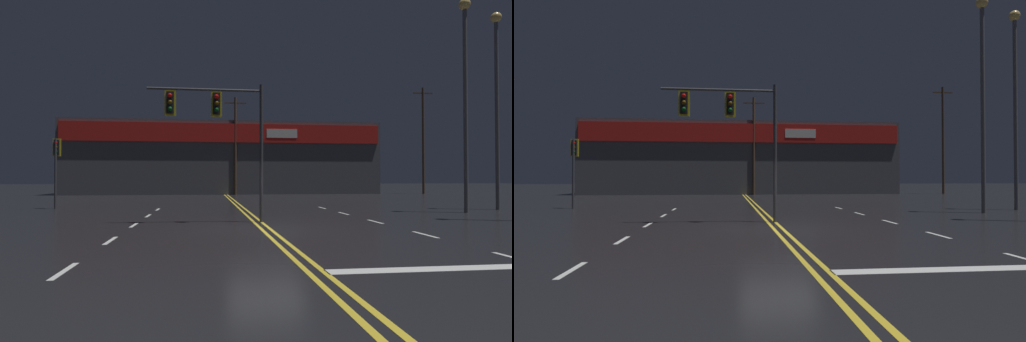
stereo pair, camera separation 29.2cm
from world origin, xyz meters
TOP-DOWN VIEW (x-y plane):
  - ground_plane at (0.00, 0.00)m, footprint 200.00×200.00m
  - road_markings at (0.82, -1.08)m, footprint 13.68×60.00m
  - traffic_signal_median at (-1.67, 2.17)m, footprint 4.43×0.36m
  - traffic_signal_corner_northwest at (-10.27, 10.18)m, footprint 0.42×0.36m
  - streetlight_near_left at (10.79, 5.10)m, footprint 0.56×0.56m
  - streetlight_far_right at (13.69, 6.62)m, footprint 0.56×0.56m
  - building_backdrop at (0.00, 32.46)m, footprint 33.05×10.23m
  - utility_pole_row at (-0.53, 27.39)m, footprint 46.78×0.26m

SIDE VIEW (x-z plane):
  - ground_plane at x=0.00m, z-range 0.00..0.00m
  - road_markings at x=0.82m, z-range 0.00..0.01m
  - traffic_signal_corner_northwest at x=-10.27m, z-range 0.92..4.84m
  - building_backdrop at x=0.00m, z-range 0.01..7.66m
  - traffic_signal_median at x=-1.67m, z-range 1.41..6.77m
  - utility_pole_row at x=-0.53m, z-range -0.13..11.68m
  - streetlight_near_left at x=10.79m, z-range 1.36..12.02m
  - streetlight_far_right at x=13.69m, z-range 1.37..12.12m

